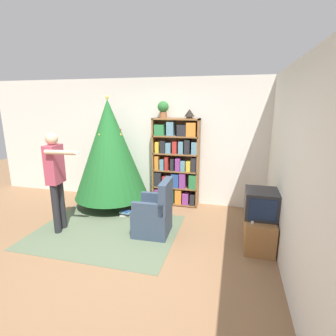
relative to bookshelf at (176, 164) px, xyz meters
name	(u,v)px	position (x,y,z in m)	size (l,w,h in m)	color
ground_plane	(116,252)	(-0.42, -2.02, -0.89)	(14.00, 14.00, 0.00)	#846042
wall_back	(159,141)	(-0.42, 0.22, 0.41)	(8.00, 0.10, 2.60)	silver
wall_right	(298,176)	(1.85, -2.02, 0.41)	(0.10, 8.00, 2.60)	silver
area_rug	(106,231)	(-0.86, -1.48, -0.88)	(2.35, 1.83, 0.01)	#56664C
bookshelf	(176,164)	(0.00, 0.00, 0.00)	(0.95, 0.28, 1.81)	brown
tv_stand	(259,230)	(1.57, -1.29, -0.65)	(0.42, 0.80, 0.47)	#996638
television	(261,203)	(1.57, -1.29, -0.22)	(0.46, 0.50, 0.40)	#28282D
game_remote	(252,221)	(1.45, -1.53, -0.41)	(0.04, 0.12, 0.02)	white
christmas_tree	(110,149)	(-1.28, -0.38, 0.31)	(1.49, 1.49, 2.24)	#4C3323
armchair	(155,215)	(-0.05, -1.34, -0.56)	(0.59, 0.58, 0.92)	#334256
standing_person	(56,174)	(-1.62, -1.62, 0.09)	(0.66, 0.47, 1.65)	#232328
potted_plant	(163,108)	(-0.27, 0.01, 1.11)	(0.22, 0.22, 0.33)	#935B38
table_lamp	(190,113)	(0.26, 0.01, 1.02)	(0.20, 0.20, 0.18)	#473828
book_pile_near_tree	(126,213)	(-0.79, -0.82, -0.83)	(0.24, 0.17, 0.11)	beige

